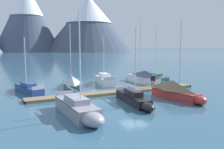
{
  "coord_description": "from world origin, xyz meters",
  "views": [
    {
      "loc": [
        -11.05,
        -21.18,
        5.67
      ],
      "look_at": [
        0.0,
        6.0,
        2.0
      ],
      "focal_mm": 37.69,
      "sensor_mm": 36.0,
      "label": 1
    }
  ],
  "objects": [
    {
      "name": "sailboat_second_berth",
      "position": [
        -6.63,
        -3.18,
        0.63
      ],
      "size": [
        2.51,
        7.68,
        8.24
      ],
      "color": "#93939E",
      "rests_on": "ground"
    },
    {
      "name": "dock",
      "position": [
        0.0,
        4.0,
        0.14
      ],
      "size": [
        21.38,
        3.25,
        0.3
      ],
      "color": "#846B4C",
      "rests_on": "ground"
    },
    {
      "name": "sailboat_mid_dock_starboard",
      "position": [
        -0.62,
        -1.32,
        0.54
      ],
      "size": [
        1.75,
        7.18,
        7.37
      ],
      "color": "black",
      "rests_on": "ground"
    },
    {
      "name": "mountain_central_massif",
      "position": [
        -0.96,
        201.66,
        31.36
      ],
      "size": [
        56.72,
        56.72,
        59.41
      ],
      "color": "#424C60",
      "rests_on": "ground"
    },
    {
      "name": "sailboat_last_slip",
      "position": [
        9.47,
        10.92,
        0.52
      ],
      "size": [
        1.63,
        6.14,
        8.64
      ],
      "color": "#336B56",
      "rests_on": "ground"
    },
    {
      "name": "sailboat_outer_slip",
      "position": [
        4.36,
        -1.16,
        0.93
      ],
      "size": [
        2.66,
        6.67,
        8.21
      ],
      "color": "#B2332D",
      "rests_on": "ground"
    },
    {
      "name": "sailboat_mid_dock_port",
      "position": [
        -4.36,
        9.83,
        0.75
      ],
      "size": [
        2.32,
        6.79,
        8.57
      ],
      "color": "#336B56",
      "rests_on": "ground"
    },
    {
      "name": "ground_plane",
      "position": [
        0.0,
        0.0,
        0.0
      ],
      "size": [
        700.0,
        700.0,
        0.0
      ],
      "primitive_type": "plane",
      "color": "#335B75"
    },
    {
      "name": "sailboat_far_berth",
      "position": [
        0.62,
        10.74,
        0.67
      ],
      "size": [
        2.36,
        6.7,
        7.12
      ],
      "color": "white",
      "rests_on": "ground"
    },
    {
      "name": "person_on_dock",
      "position": [
        5.01,
        4.38,
        1.26
      ],
      "size": [
        0.57,
        0.32,
        1.69
      ],
      "color": "brown",
      "rests_on": "dock"
    },
    {
      "name": "sailboat_nearest_berth",
      "position": [
        -9.98,
        8.58,
        0.51
      ],
      "size": [
        3.32,
        6.82,
        6.6
      ],
      "color": "navy",
      "rests_on": "ground"
    },
    {
      "name": "sailboat_end_of_dock",
      "position": [
        6.36,
        9.61,
        0.93
      ],
      "size": [
        2.56,
        7.56,
        9.14
      ],
      "color": "silver",
      "rests_on": "ground"
    },
    {
      "name": "mountain_shoulder_ridge",
      "position": [
        52.63,
        192.15,
        26.77
      ],
      "size": [
        82.3,
        82.3,
        50.59
      ],
      "color": "#424C60",
      "rests_on": "ground"
    }
  ]
}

